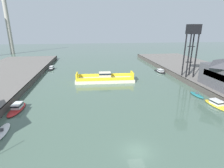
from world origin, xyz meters
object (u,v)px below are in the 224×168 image
Objects in this scene: moored_boat_near_left at (17,108)px; moored_boat_upstream_a at (2,132)px; crane_tower at (193,36)px; moored_boat_far_left at (197,95)px; chain_ferry at (105,79)px; moored_boat_mid_right at (52,68)px; smokestack_distant_a at (8,24)px; moored_boat_near_right at (217,104)px; moored_boat_far_right at (160,71)px.

moored_boat_upstream_a is (0.66, -9.46, -0.36)m from moored_boat_near_left.
moored_boat_near_left is at bearing -162.19° from crane_tower.
moored_boat_upstream_a is at bearing -165.29° from moored_boat_far_left.
crane_tower reaches higher than moored_boat_far_left.
moored_boat_near_left is 46.34m from moored_boat_far_left.
chain_ferry is 31.37m from moored_boat_mid_right.
smokestack_distant_a reaches higher than moored_boat_upstream_a.
moored_boat_far_left is (46.14, -39.41, -0.27)m from moored_boat_mid_right.
smokestack_distant_a is at bearing 129.43° from moored_boat_near_right.
smokestack_distant_a reaches higher than moored_boat_far_left.
chain_ferry is at bearing 144.30° from moored_boat_far_left.
moored_boat_upstream_a is at bearing -86.03° from moored_boat_near_left.
moored_boat_near_right is 6.95m from moored_boat_far_left.
moored_boat_near_left reaches higher than moored_boat_far_right.
moored_boat_mid_right reaches higher than moored_boat_upstream_a.
smokestack_distant_a is (-84.52, 102.80, 20.04)m from moored_boat_near_right.
chain_ferry is 2.51× the size of moored_boat_near_right.
moored_boat_near_right is 26.10m from crane_tower.
moored_boat_near_right is at bearing -44.08° from chain_ferry.
moored_boat_near_left is at bearing -147.29° from moored_boat_far_right.
moored_boat_far_left is 47.16m from moored_boat_upstream_a.
chain_ferry is at bearing 41.51° from moored_boat_near_left.
moored_boat_upstream_a is (-21.65, -29.20, -0.82)m from chain_ferry.
moored_boat_far_right is at bearing 107.68° from crane_tower.
crane_tower reaches higher than moored_boat_near_left.
moored_boat_far_right is at bearing 22.92° from chain_ferry.
moored_boat_far_left is at bearing -91.47° from moored_boat_far_right.
smokestack_distant_a is (-88.67, 81.94, 4.91)m from crane_tower.
moored_boat_near_right is 0.21× the size of smokestack_distant_a.
moored_boat_near_right is 134.59m from smokestack_distant_a.
crane_tower is (4.15, 20.86, 15.12)m from moored_boat_near_right.
smokestack_distant_a is (-84.31, 68.26, 20.07)m from moored_boat_far_right.
chain_ferry is 29.79m from moored_boat_near_left.
moored_boat_far_right reaches higher than moored_boat_far_left.
moored_boat_upstream_a is at bearing -126.55° from chain_ferry.
smokestack_distant_a is at bearing 109.39° from moored_boat_upstream_a.
chain_ferry is at bearing -157.08° from moored_boat_far_right.
smokestack_distant_a reaches higher than chain_ferry.
chain_ferry is at bearing -45.02° from moored_boat_mid_right.
moored_boat_near_left is at bearing -138.49° from chain_ferry.
crane_tower is at bearing 78.76° from moored_boat_near_right.
crane_tower reaches higher than moored_boat_upstream_a.
moored_boat_far_left is at bearing 14.71° from moored_boat_upstream_a.
moored_boat_far_right is at bearing 32.71° from moored_boat_near_left.
moored_boat_mid_right is 51.40m from moored_boat_upstream_a.
chain_ferry is 2.46× the size of moored_boat_far_right.
smokestack_distant_a is (-37.46, 56.50, 20.00)m from moored_boat_mid_right.
chain_ferry is at bearing -52.85° from smokestack_distant_a.
moored_boat_mid_right is (0.13, 41.93, -0.01)m from moored_boat_near_left.
moored_boat_far_right is (46.98, 30.17, -0.07)m from moored_boat_near_left.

